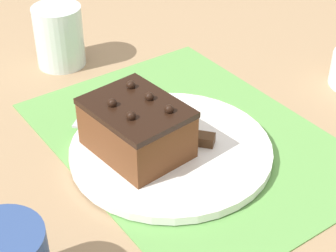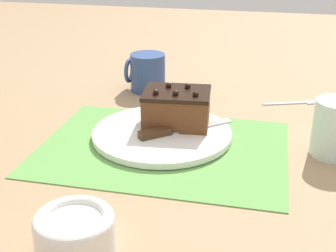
# 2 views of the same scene
# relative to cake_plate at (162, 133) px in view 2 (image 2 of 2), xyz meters

# --- Properties ---
(ground_plane) EXTENTS (3.00, 3.00, 0.00)m
(ground_plane) POSITION_rel_cake_plate_xyz_m (-0.01, 0.04, -0.01)
(ground_plane) COLOR #9E7F5B
(placemat_woven) EXTENTS (0.46, 0.34, 0.00)m
(placemat_woven) POSITION_rel_cake_plate_xyz_m (-0.01, 0.04, -0.01)
(placemat_woven) COLOR #609E4C
(placemat_woven) RESTS_ON ground_plane
(cake_plate) EXTENTS (0.27, 0.27, 0.01)m
(cake_plate) POSITION_rel_cake_plate_xyz_m (0.00, 0.00, 0.00)
(cake_plate) COLOR white
(cake_plate) RESTS_ON placemat_woven
(chocolate_cake) EXTENTS (0.14, 0.11, 0.08)m
(chocolate_cake) POSITION_rel_cake_plate_xyz_m (-0.02, -0.04, 0.04)
(chocolate_cake) COLOR brown
(chocolate_cake) RESTS_ON cake_plate
(serving_knife) EXTENTS (0.17, 0.15, 0.01)m
(serving_knife) POSITION_rel_cake_plate_xyz_m (-0.02, 0.01, 0.01)
(serving_knife) COLOR #472D19
(serving_knife) RESTS_ON cake_plate
(drinking_glass) EXTENTS (0.08, 0.08, 0.10)m
(drinking_glass) POSITION_rel_cake_plate_xyz_m (-0.32, -0.00, 0.04)
(drinking_glass) COLOR silver
(drinking_glass) RESTS_ON ground_plane
(small_bowl) EXTENTS (0.10, 0.10, 0.06)m
(small_bowl) POSITION_rel_cake_plate_xyz_m (0.03, 0.36, 0.02)
(small_bowl) COLOR white
(small_bowl) RESTS_ON ground_plane
(coffee_mug) EXTENTS (0.10, 0.09, 0.09)m
(coffee_mug) POSITION_rel_cake_plate_xyz_m (0.10, -0.27, 0.04)
(coffee_mug) COLOR navy
(coffee_mug) RESTS_ON ground_plane
(dessert_fork) EXTENTS (0.15, 0.07, 0.01)m
(dessert_fork) POSITION_rel_cake_plate_xyz_m (-0.27, -0.26, -0.01)
(dessert_fork) COLOR #B7BABF
(dessert_fork) RESTS_ON ground_plane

